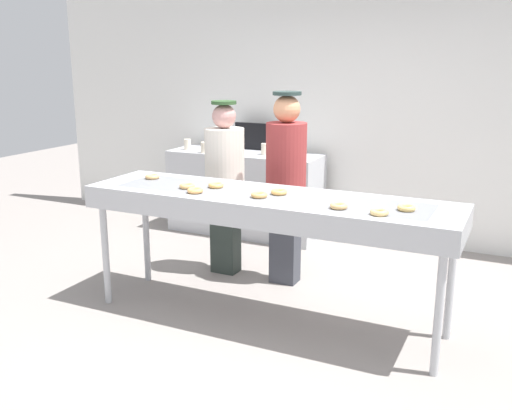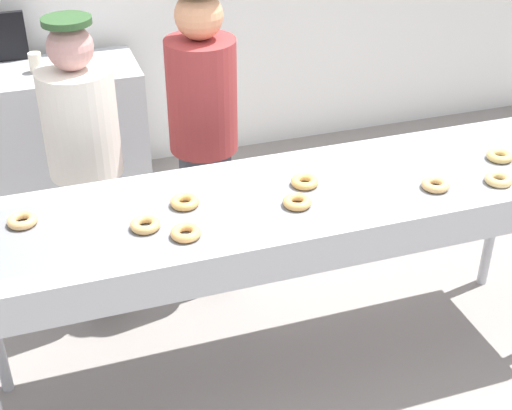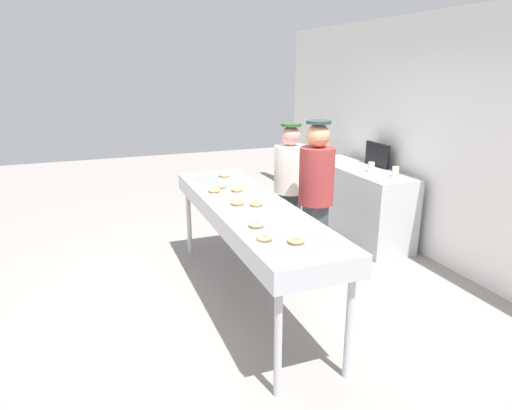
% 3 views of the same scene
% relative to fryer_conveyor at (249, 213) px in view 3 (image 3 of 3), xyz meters
% --- Properties ---
extents(ground_plane, '(16.00, 16.00, 0.00)m').
position_rel_fryer_conveyor_xyz_m(ground_plane, '(0.00, 0.00, -0.92)').
color(ground_plane, gray).
extents(back_wall, '(8.00, 0.12, 2.80)m').
position_rel_fryer_conveyor_xyz_m(back_wall, '(0.00, 2.45, 0.49)').
color(back_wall, white).
rests_on(back_wall, ground).
extents(fryer_conveyor, '(2.84, 0.72, 1.00)m').
position_rel_fryer_conveyor_xyz_m(fryer_conveyor, '(0.00, 0.00, 0.00)').
color(fryer_conveyor, '#B7BABF').
rests_on(fryer_conveyor, ground).
extents(glazed_donut_0, '(0.14, 0.14, 0.04)m').
position_rel_fryer_conveyor_xyz_m(glazed_donut_0, '(-0.45, 0.04, 0.11)').
color(glazed_donut_0, '#EDAF5C').
rests_on(glazed_donut_0, fryer_conveyor).
extents(glazed_donut_1, '(0.14, 0.14, 0.04)m').
position_rel_fryer_conveyor_xyz_m(glazed_donut_1, '(1.03, -0.02, 0.11)').
color(glazed_donut_1, '#E0BA68').
rests_on(glazed_donut_1, fryer_conveyor).
extents(glazed_donut_2, '(0.12, 0.12, 0.04)m').
position_rel_fryer_conveyor_xyz_m(glazed_donut_2, '(-0.01, -0.11, 0.11)').
color(glazed_donut_2, '#EDAC5E').
rests_on(glazed_donut_2, fryer_conveyor).
extents(glazed_donut_3, '(0.17, 0.17, 0.04)m').
position_rel_fryer_conveyor_xyz_m(glazed_donut_3, '(-0.64, -0.08, 0.11)').
color(glazed_donut_3, '#E3AC63').
rests_on(glazed_donut_3, fryer_conveyor).
extents(glazed_donut_4, '(0.13, 0.13, 0.04)m').
position_rel_fryer_conveyor_xyz_m(glazed_donut_4, '(-0.50, -0.19, 0.11)').
color(glazed_donut_4, '#ECA85D').
rests_on(glazed_donut_4, fryer_conveyor).
extents(glazed_donut_5, '(0.13, 0.13, 0.04)m').
position_rel_fryer_conveyor_xyz_m(glazed_donut_5, '(0.89, -0.21, 0.11)').
color(glazed_donut_5, '#DDB76F').
rests_on(glazed_donut_5, fryer_conveyor).
extents(glazed_donut_6, '(0.17, 0.17, 0.04)m').
position_rel_fryer_conveyor_xyz_m(glazed_donut_6, '(-1.10, 0.11, 0.11)').
color(glazed_donut_6, '#E2AC69').
rests_on(glazed_donut_6, fryer_conveyor).
extents(glazed_donut_7, '(0.13, 0.13, 0.04)m').
position_rel_fryer_conveyor_xyz_m(glazed_donut_7, '(0.08, 0.04, 0.11)').
color(glazed_donut_7, '#EFB05C').
rests_on(glazed_donut_7, fryer_conveyor).
extents(glazed_donut_8, '(0.17, 0.17, 0.04)m').
position_rel_fryer_conveyor_xyz_m(glazed_donut_8, '(0.61, -0.16, 0.11)').
color(glazed_donut_8, '#E3AF6C').
rests_on(glazed_donut_8, fryer_conveyor).
extents(worker_baker, '(0.35, 0.35, 1.71)m').
position_rel_fryer_conveyor_xyz_m(worker_baker, '(-0.17, 0.79, 0.07)').
color(worker_baker, '#3B3E46').
rests_on(worker_baker, ground).
extents(worker_assistant, '(0.36, 0.36, 1.61)m').
position_rel_fryer_conveyor_xyz_m(worker_assistant, '(-0.78, 0.79, 0.01)').
color(worker_assistant, '#29332E').
rests_on(worker_assistant, ground).
extents(prep_counter, '(1.76, 0.59, 0.94)m').
position_rel_fryer_conveyor_xyz_m(prep_counter, '(-1.18, 2.00, -0.44)').
color(prep_counter, '#B7BABF').
rests_on(prep_counter, ground).
extents(paper_cup_0, '(0.08, 0.08, 0.12)m').
position_rel_fryer_conveyor_xyz_m(paper_cup_0, '(-0.92, 1.97, 0.09)').
color(paper_cup_0, beige).
rests_on(paper_cup_0, prep_counter).
extents(paper_cup_1, '(0.08, 0.08, 0.12)m').
position_rel_fryer_conveyor_xyz_m(paper_cup_1, '(-1.58, 1.78, 0.09)').
color(paper_cup_1, beige).
rests_on(paper_cup_1, prep_counter).
extents(paper_cup_2, '(0.08, 0.08, 0.12)m').
position_rel_fryer_conveyor_xyz_m(paper_cup_2, '(-0.59, 2.09, 0.09)').
color(paper_cup_2, beige).
rests_on(paper_cup_2, prep_counter).
extents(paper_cup_3, '(0.08, 0.08, 0.12)m').
position_rel_fryer_conveyor_xyz_m(paper_cup_3, '(-1.88, 1.90, 0.09)').
color(paper_cup_3, beige).
rests_on(paper_cup_3, prep_counter).
extents(menu_display, '(0.47, 0.04, 0.31)m').
position_rel_fryer_conveyor_xyz_m(menu_display, '(-1.18, 2.24, 0.18)').
color(menu_display, black).
rests_on(menu_display, prep_counter).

